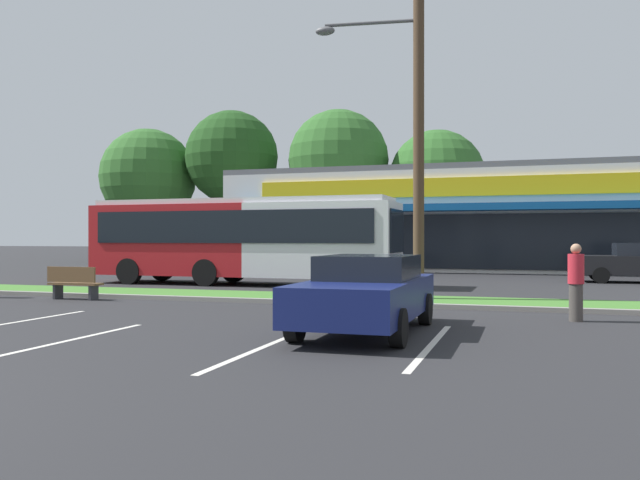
# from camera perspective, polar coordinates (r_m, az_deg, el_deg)

# --- Properties ---
(grass_median) EXTENTS (56.00, 2.20, 0.12)m
(grass_median) POSITION_cam_1_polar(r_m,az_deg,el_deg) (19.40, -6.19, -4.89)
(grass_median) COLOR #427A2D
(grass_median) RESTS_ON ground_plane
(curb_lip) EXTENTS (56.00, 0.24, 0.12)m
(curb_lip) POSITION_cam_1_polar(r_m,az_deg,el_deg) (18.29, -7.74, -5.19)
(curb_lip) COLOR gray
(curb_lip) RESTS_ON ground_plane
(parking_stripe_0) EXTENTS (0.12, 4.80, 0.01)m
(parking_stripe_0) POSITION_cam_1_polar(r_m,az_deg,el_deg) (15.03, -25.59, -6.58)
(parking_stripe_0) COLOR silver
(parking_stripe_0) RESTS_ON ground_plane
(parking_stripe_1) EXTENTS (0.12, 4.80, 0.01)m
(parking_stripe_1) POSITION_cam_1_polar(r_m,az_deg,el_deg) (11.96, -21.83, -8.31)
(parking_stripe_1) COLOR silver
(parking_stripe_1) RESTS_ON ground_plane
(parking_stripe_2) EXTENTS (0.12, 4.80, 0.01)m
(parking_stripe_2) POSITION_cam_1_polar(r_m,az_deg,el_deg) (10.81, -4.78, -9.20)
(parking_stripe_2) COLOR silver
(parking_stripe_2) RESTS_ON ground_plane
(parking_stripe_3) EXTENTS (0.12, 4.80, 0.01)m
(parking_stripe_3) POSITION_cam_1_polar(r_m,az_deg,el_deg) (11.04, 9.69, -9.01)
(parking_stripe_3) COLOR silver
(parking_stripe_3) RESTS_ON ground_plane
(storefront_building) EXTENTS (24.66, 13.53, 5.65)m
(storefront_building) POSITION_cam_1_polar(r_m,az_deg,el_deg) (40.02, 11.59, 1.66)
(storefront_building) COLOR silver
(storefront_building) RESTS_ON ground_plane
(tree_far_left) EXTENTS (7.71, 7.71, 10.63)m
(tree_far_left) POSITION_cam_1_polar(r_m,az_deg,el_deg) (54.90, -14.77, 5.37)
(tree_far_left) COLOR #473323
(tree_far_left) RESTS_ON ground_plane
(tree_left) EXTENTS (7.29, 7.29, 11.81)m
(tree_left) POSITION_cam_1_polar(r_m,az_deg,el_deg) (52.26, -7.70, 7.16)
(tree_left) COLOR #473323
(tree_left) RESTS_ON ground_plane
(tree_mid_left) EXTENTS (7.61, 7.61, 11.52)m
(tree_mid_left) POSITION_cam_1_polar(r_m,az_deg,el_deg) (49.86, 1.62, 6.98)
(tree_mid_left) COLOR #473323
(tree_mid_left) RESTS_ON ground_plane
(tree_mid) EXTENTS (7.03, 7.03, 9.80)m
(tree_mid) POSITION_cam_1_polar(r_m,az_deg,el_deg) (49.33, 10.17, 5.39)
(tree_mid) COLOR #473323
(tree_mid) RESTS_ON ground_plane
(utility_pole) EXTENTS (3.08, 2.40, 10.74)m
(utility_pole) POSITION_cam_1_polar(r_m,az_deg,el_deg) (18.50, 8.18, 12.51)
(utility_pole) COLOR #4C3826
(utility_pole) RESTS_ON ground_plane
(city_bus) EXTENTS (12.02, 2.78, 3.25)m
(city_bus) POSITION_cam_1_polar(r_m,az_deg,el_deg) (25.01, -6.86, 0.15)
(city_bus) COLOR #AD191E
(city_bus) RESTS_ON ground_plane
(bus_stop_bench) EXTENTS (1.60, 0.45, 0.95)m
(bus_stop_bench) POSITION_cam_1_polar(r_m,az_deg,el_deg) (20.06, -20.68, -3.46)
(bus_stop_bench) COLOR brown
(bus_stop_bench) RESTS_ON ground_plane
(car_1) EXTENTS (1.99, 4.75, 1.44)m
(car_1) POSITION_cam_1_polar(r_m,az_deg,el_deg) (12.28, 4.11, -4.57)
(car_1) COLOR navy
(car_1) RESTS_ON ground_plane
(car_3) EXTENTS (4.23, 1.94, 1.58)m
(car_3) POSITION_cam_1_polar(r_m,az_deg,el_deg) (28.80, 25.83, -1.78)
(car_3) COLOR black
(car_3) RESTS_ON ground_plane
(car_4) EXTENTS (4.70, 2.02, 1.49)m
(car_4) POSITION_cam_1_polar(r_m,az_deg,el_deg) (33.30, -12.75, -1.58)
(car_4) COLOR #9E998C
(car_4) RESTS_ON ground_plane
(pedestrian_near_bench) EXTENTS (0.33, 0.33, 1.65)m
(pedestrian_near_bench) POSITION_cam_1_polar(r_m,az_deg,el_deg) (14.88, 21.43, -3.46)
(pedestrian_near_bench) COLOR #47423D
(pedestrian_near_bench) RESTS_ON ground_plane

